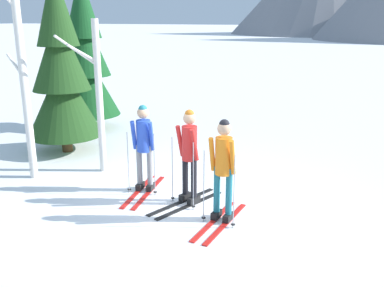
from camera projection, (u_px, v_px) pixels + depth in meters
name	position (u px, v px, depth m)	size (l,w,h in m)	color
ground_plane	(183.00, 205.00, 7.95)	(400.00, 400.00, 0.00)	white
skier_in_blue	(144.00, 145.00, 8.35)	(0.60, 1.75, 1.74)	red
skier_in_red	(189.00, 153.00, 7.78)	(0.90, 1.69, 1.78)	black
skier_in_orange	(223.00, 166.00, 7.07)	(0.61, 1.69, 1.78)	red
pine_tree_near	(85.00, 60.00, 12.83)	(1.93, 1.93, 4.66)	#51381E
pine_tree_mid	(61.00, 71.00, 10.57)	(1.87, 1.87, 4.53)	#51381E
birch_tree_tall	(23.00, 72.00, 8.69)	(0.48, 0.53, 4.49)	silver
birch_tree_slender	(98.00, 95.00, 9.22)	(0.52, 0.88, 3.33)	silver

